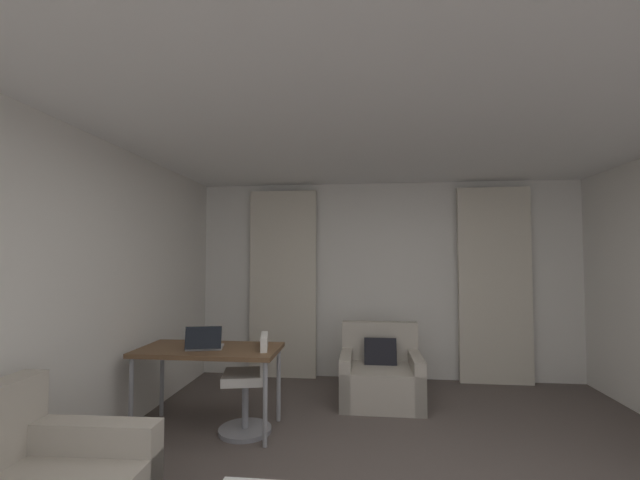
# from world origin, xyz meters

# --- Properties ---
(wall_window) EXTENTS (5.12, 0.06, 2.60)m
(wall_window) POSITION_xyz_m (0.00, 3.03, 1.30)
(wall_window) COLOR silver
(wall_window) RESTS_ON ground
(wall_left) EXTENTS (0.06, 6.12, 2.60)m
(wall_left) POSITION_xyz_m (-2.53, 0.00, 1.30)
(wall_left) COLOR silver
(wall_left) RESTS_ON ground
(ceiling) EXTENTS (5.12, 6.12, 0.06)m
(ceiling) POSITION_xyz_m (0.00, 0.00, 2.63)
(ceiling) COLOR white
(ceiling) RESTS_ON wall_left
(curtain_left_panel) EXTENTS (0.90, 0.06, 2.50)m
(curtain_left_panel) POSITION_xyz_m (-1.38, 2.90, 1.25)
(curtain_left_panel) COLOR beige
(curtain_left_panel) RESTS_ON ground
(curtain_right_panel) EXTENTS (0.90, 0.06, 2.50)m
(curtain_right_panel) POSITION_xyz_m (1.38, 2.90, 1.25)
(curtain_right_panel) COLOR beige
(curtain_right_panel) RESTS_ON ground
(armchair) EXTENTS (0.88, 0.77, 0.84)m
(armchair) POSITION_xyz_m (-0.11, 2.10, 0.28)
(armchair) COLOR #B2A899
(armchair) RESTS_ON ground
(desk) EXTENTS (1.30, 0.65, 0.75)m
(desk) POSITION_xyz_m (-1.73, 1.20, 0.69)
(desk) COLOR brown
(desk) RESTS_ON ground
(desk_chair) EXTENTS (0.48, 0.48, 0.88)m
(desk_chair) POSITION_xyz_m (-1.34, 1.19, 0.39)
(desk_chair) COLOR gray
(desk_chair) RESTS_ON ground
(laptop) EXTENTS (0.37, 0.31, 0.22)m
(laptop) POSITION_xyz_m (-1.75, 1.14, 0.80)
(laptop) COLOR #ADADB2
(laptop) RESTS_ON desk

